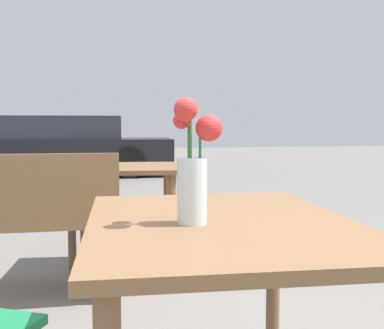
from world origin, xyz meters
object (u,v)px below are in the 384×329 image
object	(u,v)px
flower_vase	(194,172)
table_back	(124,184)
table_front	(219,259)
parked_car	(60,147)

from	to	relation	value
flower_vase	table_back	distance (m)	2.12
table_front	table_back	xyz separation A→B (m)	(-0.11, 2.05, -0.03)
table_back	parked_car	size ratio (longest dim) A/B	0.18
flower_vase	table_back	size ratio (longest dim) A/B	0.40
table_back	parked_car	world-z (taller)	parked_car
table_back	parked_car	bearing A→B (deg)	96.69
table_front	flower_vase	size ratio (longest dim) A/B	3.08
table_back	table_front	bearing A→B (deg)	-86.89
parked_car	table_back	bearing A→B (deg)	-83.31
table_back	parked_car	distance (m)	6.75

